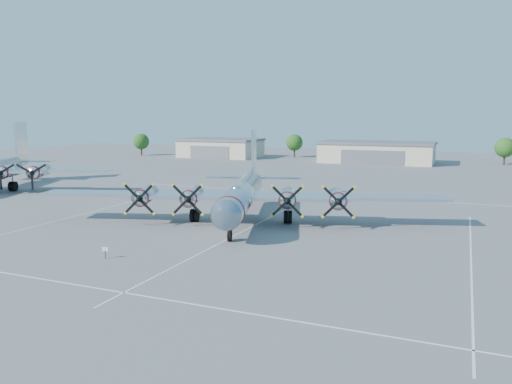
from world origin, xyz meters
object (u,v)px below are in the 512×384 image
at_px(tree_west, 294,143).
at_px(info_placard, 105,250).
at_px(hangar_center, 377,152).
at_px(main_bomber_b29, 243,219).
at_px(hangar_west, 221,148).
at_px(tree_far_west, 141,141).
at_px(tree_east, 505,148).

height_order(tree_west, info_placard, tree_west).
bearing_deg(hangar_center, main_bomber_b29, -91.94).
height_order(hangar_center, info_placard, hangar_center).
bearing_deg(hangar_west, info_placard, -68.58).
bearing_deg(hangar_west, main_bomber_b29, -61.57).
xyz_separation_m(main_bomber_b29, info_placard, (-4.01, -19.53, 0.70)).
height_order(hangar_west, hangar_center, same).
height_order(hangar_west, tree_west, tree_west).
bearing_deg(tree_far_west, tree_east, 5.71).
distance_m(hangar_west, main_bomber_b29, 89.00).
relative_size(hangar_west, info_placard, 22.67).
bearing_deg(info_placard, hangar_center, 69.69).
relative_size(hangar_west, tree_east, 3.40).
bearing_deg(tree_far_west, hangar_center, 3.24).
xyz_separation_m(hangar_west, main_bomber_b29, (42.36, -78.23, -2.71)).
distance_m(hangar_center, tree_far_west, 70.13).
relative_size(hangar_center, tree_far_west, 4.31).
height_order(hangar_west, tree_far_west, tree_far_west).
height_order(tree_far_west, tree_west, same).
bearing_deg(tree_west, hangar_center, -17.82).
distance_m(tree_east, info_placard, 110.13).
bearing_deg(info_placard, main_bomber_b29, 61.98).
height_order(tree_far_west, info_placard, tree_far_west).
bearing_deg(tree_west, tree_far_west, -165.07).
relative_size(tree_west, tree_east, 1.00).
distance_m(hangar_center, info_placard, 98.00).
xyz_separation_m(hangar_center, tree_east, (30.00, 6.04, 1.51)).
distance_m(main_bomber_b29, info_placard, 19.95).
bearing_deg(hangar_center, tree_west, 162.18).
distance_m(hangar_west, tree_west, 21.61).
relative_size(main_bomber_b29, info_placard, 45.51).
relative_size(hangar_center, main_bomber_b29, 0.63).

